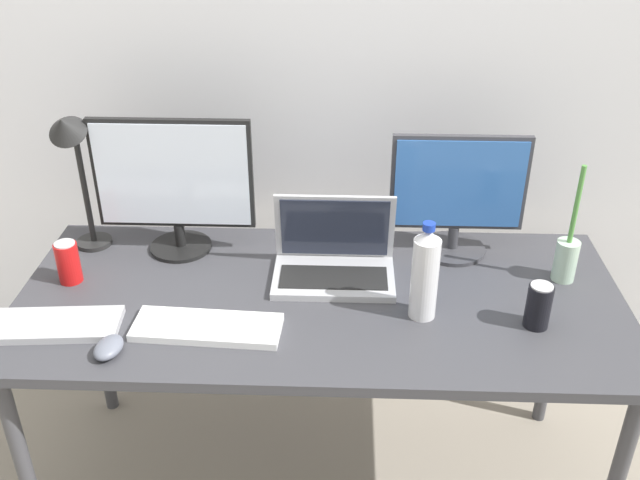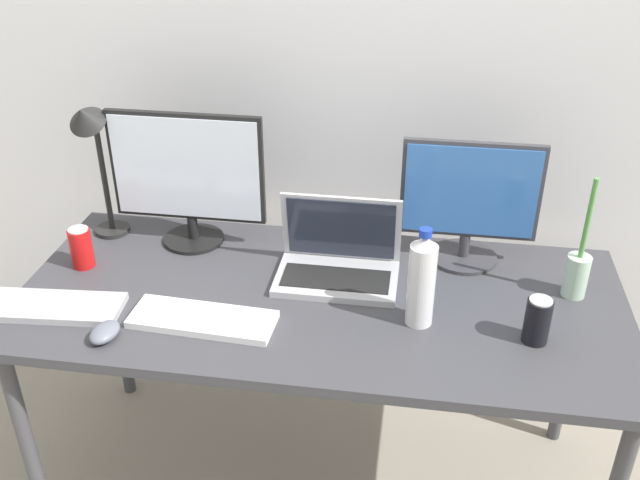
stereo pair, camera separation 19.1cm
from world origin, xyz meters
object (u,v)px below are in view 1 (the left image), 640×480
bamboo_vase (566,256)px  laptop_silver (334,258)px  keyboard_aux (47,325)px  soda_can_by_laptop (538,306)px  keyboard_main (207,327)px  work_desk (320,313)px  monitor_center (458,194)px  water_bottle (425,274)px  desk_lamp (73,155)px  mouse_by_keyboard (109,348)px  soda_can_near_keyboard (68,262)px  monitor_left (174,182)px

bamboo_vase → laptop_silver: bearing=-179.8°
laptop_silver → keyboard_aux: bearing=-158.7°
keyboard_aux → soda_can_by_laptop: bearing=-1.8°
bamboo_vase → keyboard_main: bearing=-163.8°
work_desk → soda_can_by_laptop: bearing=-11.6°
monitor_center → water_bottle: (-0.12, -0.35, -0.07)m
soda_can_by_laptop → desk_lamp: 1.37m
monitor_center → keyboard_main: bearing=-147.6°
keyboard_aux → mouse_by_keyboard: mouse_by_keyboard is taller
monitor_center → desk_lamp: bearing=-177.7°
work_desk → soda_can_by_laptop: size_ratio=13.54×
laptop_silver → soda_can_near_keyboard: (-0.76, -0.06, 0.01)m
keyboard_main → soda_can_near_keyboard: size_ratio=3.07×
monitor_center → mouse_by_keyboard: (-0.92, -0.54, -0.18)m
laptop_silver → desk_lamp: (-0.76, 0.11, 0.27)m
monitor_center → water_bottle: size_ratio=1.43×
water_bottle → desk_lamp: (-1.00, 0.30, 0.19)m
laptop_silver → soda_can_by_laptop: size_ratio=2.78×
mouse_by_keyboard → desk_lamp: (-0.21, 0.50, 0.30)m
monitor_center → keyboard_main: size_ratio=1.05×
mouse_by_keyboard → desk_lamp: size_ratio=0.21×
keyboard_aux → soda_can_by_laptop: 1.29m
soda_can_near_keyboard → bamboo_vase: bamboo_vase is taller
work_desk → keyboard_aux: (-0.71, -0.18, 0.07)m
desk_lamp → soda_can_by_laptop: bearing=-14.5°
laptop_silver → soda_can_near_keyboard: size_ratio=2.78×
keyboard_main → water_bottle: 0.59m
water_bottle → mouse_by_keyboard: bearing=-166.2°
mouse_by_keyboard → laptop_silver: bearing=43.9°
mouse_by_keyboard → soda_can_near_keyboard: bearing=131.4°
monitor_left → soda_can_by_laptop: bearing=-19.5°
work_desk → soda_can_by_laptop: (0.57, -0.12, 0.12)m
soda_can_near_keyboard → water_bottle: bearing=-7.4°
soda_can_near_keyboard → desk_lamp: 0.31m
mouse_by_keyboard → monitor_center: bearing=39.3°
monitor_left → soda_can_by_laptop: size_ratio=3.78×
monitor_center → mouse_by_keyboard: 1.08m
keyboard_main → keyboard_aux: same height
keyboard_aux → soda_can_near_keyboard: bearing=89.0°
monitor_center → mouse_by_keyboard: monitor_center is taller
water_bottle → desk_lamp: desk_lamp is taller
monitor_left → keyboard_main: bearing=-69.4°
work_desk → monitor_left: monitor_left is taller
bamboo_vase → water_bottle: bearing=-155.3°
mouse_by_keyboard → bamboo_vase: size_ratio=0.27×
monitor_left → mouse_by_keyboard: (-0.07, -0.52, -0.21)m
water_bottle → keyboard_aux: bearing=-174.3°
keyboard_main → mouse_by_keyboard: bearing=-152.5°
soda_can_by_laptop → work_desk: bearing=168.4°
keyboard_main → water_bottle: bearing=12.3°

